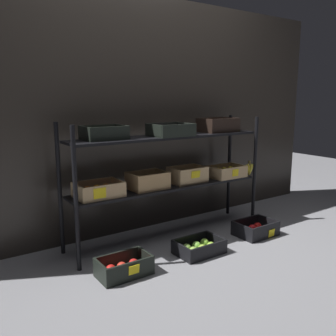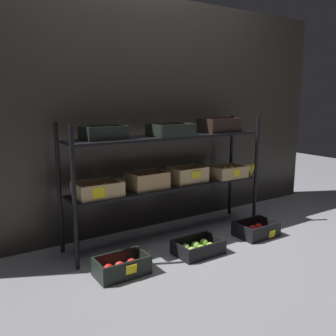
{
  "view_description": "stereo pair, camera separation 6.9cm",
  "coord_description": "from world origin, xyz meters",
  "views": [
    {
      "loc": [
        -1.69,
        -2.47,
        1.19
      ],
      "look_at": [
        0.0,
        0.0,
        0.6
      ],
      "focal_mm": 38.92,
      "sensor_mm": 36.0,
      "label": 1
    },
    {
      "loc": [
        -1.64,
        -2.51,
        1.19
      ],
      "look_at": [
        0.0,
        0.0,
        0.6
      ],
      "focal_mm": 38.92,
      "sensor_mm": 36.0,
      "label": 2
    }
  ],
  "objects": [
    {
      "name": "crate_ground_apple_green",
      "position": [
        0.0,
        -0.43,
        0.04
      ],
      "size": [
        0.36,
        0.25,
        0.11
      ],
      "color": "black",
      "rests_on": "ground_plane"
    },
    {
      "name": "crate_ground_center_apple_red",
      "position": [
        0.65,
        -0.41,
        0.05
      ],
      "size": [
        0.35,
        0.26,
        0.13
      ],
      "color": "black",
      "rests_on": "ground_plane"
    },
    {
      "name": "display_rack",
      "position": [
        -0.0,
        -0.0,
        0.65
      ],
      "size": [
        1.88,
        0.37,
        1.01
      ],
      "color": "black",
      "rests_on": "ground_plane"
    },
    {
      "name": "storefront_wall",
      "position": [
        0.0,
        0.37,
        1.02
      ],
      "size": [
        4.14,
        0.12,
        2.04
      ],
      "primitive_type": "cube",
      "color": "#2D2823",
      "rests_on": "ground_plane"
    },
    {
      "name": "crate_ground_apple_red",
      "position": [
        -0.65,
        -0.42,
        0.05
      ],
      "size": [
        0.36,
        0.22,
        0.13
      ],
      "color": "black",
      "rests_on": "ground_plane"
    },
    {
      "name": "ground_plane",
      "position": [
        0.0,
        0.0,
        0.0
      ],
      "size": [
        10.0,
        10.0,
        0.0
      ],
      "primitive_type": "plane",
      "color": "gray"
    }
  ]
}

